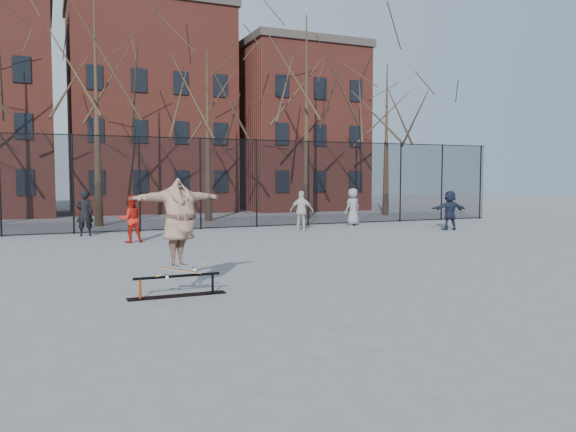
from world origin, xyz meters
name	(u,v)px	position (x,y,z in m)	size (l,w,h in m)	color
ground	(299,283)	(0.00, 0.00, 0.00)	(100.00, 100.00, 0.00)	slate
skate_rail	(177,288)	(-2.73, -0.33, 0.16)	(1.89, 0.29, 0.42)	black
skateboard	(180,272)	(-2.67, -0.33, 0.47)	(0.85, 0.20, 0.10)	#8F5D39
skater	(179,226)	(-2.67, -0.33, 1.36)	(2.07, 0.56, 1.68)	#3B3B93
bystander_black	(85,213)	(-3.64, 12.00, 0.88)	(0.64, 0.42, 1.77)	black
bystander_red	(131,219)	(-2.30, 9.10, 0.82)	(0.79, 0.62, 1.63)	#B21A0F
bystander_white	(302,211)	(4.89, 10.46, 0.85)	(1.00, 0.42, 1.70)	beige
bystander_navy	(450,210)	(11.00, 8.44, 0.85)	(1.58, 0.50, 1.71)	#1A1F35
bystander_extra	(353,207)	(8.25, 12.00, 0.88)	(0.86, 0.56, 1.76)	slate
fence	(173,182)	(-0.01, 13.00, 2.05)	(34.03, 0.07, 4.00)	black
tree_row	(148,73)	(-0.25, 17.15, 7.36)	(33.66, 7.46, 10.67)	black
rowhouses	(141,118)	(0.72, 26.00, 6.06)	(29.00, 7.00, 13.00)	maroon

